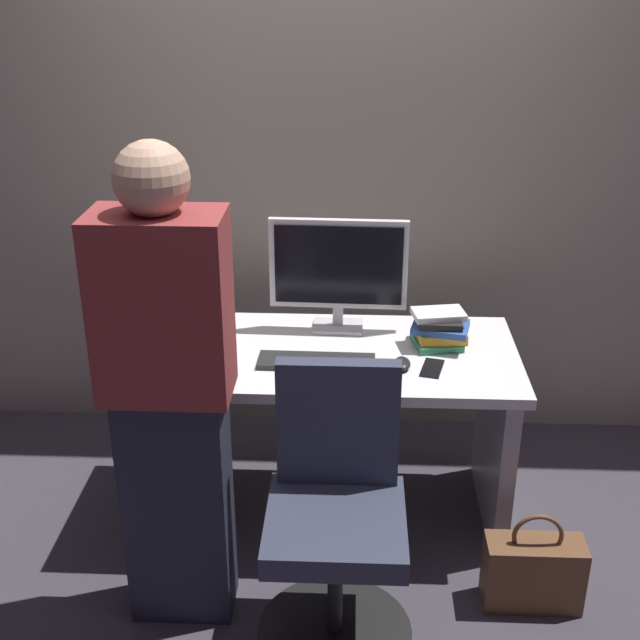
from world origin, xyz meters
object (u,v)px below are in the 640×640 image
(monitor, at_px, (338,269))
(cell_phone, at_px, (432,368))
(office_chair, at_px, (336,522))
(book_stack, at_px, (439,329))
(cup_by_monitor, at_px, (202,326))
(handbag, at_px, (533,572))
(person_at_desk, at_px, (169,395))
(desk, at_px, (321,401))
(keyboard, at_px, (316,362))
(cup_near_keyboard, at_px, (205,351))
(mouse, at_px, (402,364))

(monitor, relative_size, cell_phone, 3.75)
(office_chair, xyz_separation_m, book_stack, (0.37, 0.72, 0.36))
(cup_by_monitor, height_order, handbag, cup_by_monitor)
(person_at_desk, xyz_separation_m, cell_phone, (0.86, 0.44, -0.11))
(office_chair, distance_m, cup_by_monitor, 0.99)
(cup_by_monitor, relative_size, cell_phone, 0.69)
(desk, height_order, person_at_desk, person_at_desk)
(book_stack, height_order, handbag, book_stack)
(keyboard, distance_m, handbag, 1.06)
(cup_near_keyboard, distance_m, cup_by_monitor, 0.23)
(cell_phone, bearing_deg, keyboard, -169.19)
(office_chair, bearing_deg, cup_by_monitor, 126.14)
(office_chair, bearing_deg, mouse, 66.80)
(person_at_desk, height_order, handbag, person_at_desk)
(desk, xyz_separation_m, monitor, (0.06, 0.21, 0.47))
(mouse, height_order, cell_phone, mouse)
(cup_near_keyboard, height_order, cell_phone, cup_near_keyboard)
(cell_phone, bearing_deg, person_at_desk, -139.16)
(mouse, bearing_deg, handbag, -40.11)
(desk, bearing_deg, handbag, -34.07)
(cup_near_keyboard, bearing_deg, mouse, -0.14)
(monitor, relative_size, keyboard, 1.26)
(person_at_desk, xyz_separation_m, handbag, (1.21, 0.06, -0.70))
(office_chair, relative_size, person_at_desk, 0.57)
(monitor, height_order, cup_by_monitor, monitor)
(monitor, xyz_separation_m, cup_by_monitor, (-0.53, -0.10, -0.21))
(monitor, relative_size, mouse, 5.41)
(office_chair, distance_m, book_stack, 0.89)
(monitor, bearing_deg, cell_phone, -43.94)
(mouse, distance_m, cell_phone, 0.11)
(monitor, bearing_deg, cup_near_keyboard, -145.20)
(book_stack, distance_m, handbag, 0.93)
(book_stack, xyz_separation_m, cell_phone, (-0.04, -0.20, -0.07))
(mouse, xyz_separation_m, book_stack, (0.15, 0.19, 0.05))
(person_at_desk, xyz_separation_m, cup_near_keyboard, (0.03, 0.45, -0.07))
(office_chair, height_order, cup_by_monitor, office_chair)
(cup_by_monitor, relative_size, handbag, 0.26)
(desk, distance_m, cell_phone, 0.49)
(office_chair, bearing_deg, monitor, 91.25)
(monitor, xyz_separation_m, cell_phone, (0.35, -0.34, -0.25))
(desk, distance_m, keyboard, 0.25)
(cup_near_keyboard, height_order, handbag, cup_near_keyboard)
(office_chair, height_order, monitor, monitor)
(cell_phone, bearing_deg, handbag, -33.62)
(cell_phone, distance_m, handbag, 0.79)
(monitor, xyz_separation_m, mouse, (0.24, -0.33, -0.24))
(office_chair, xyz_separation_m, keyboard, (-0.09, 0.54, 0.31))
(keyboard, height_order, cup_by_monitor, cup_by_monitor)
(office_chair, relative_size, book_stack, 3.96)
(desk, bearing_deg, mouse, -22.96)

